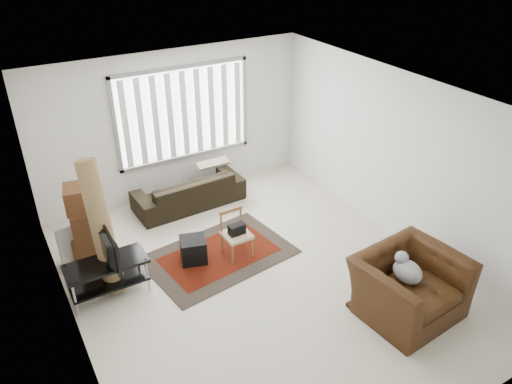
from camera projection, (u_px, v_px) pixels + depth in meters
room at (241, 156)px, 6.82m from camera, size 6.00×6.02×2.71m
persian_rug at (219, 255)px, 7.77m from camera, size 2.35×1.73×0.02m
tv_stand at (107, 272)px, 6.81m from camera, size 1.10×0.49×0.55m
tv at (103, 247)px, 6.61m from camera, size 0.12×0.89×0.51m
subwoofer at (193, 250)px, 7.56m from camera, size 0.47×0.47×0.38m
moving_boxes at (88, 227)px, 7.41m from camera, size 0.60×0.57×1.27m
white_flatpack at (77, 245)px, 7.43m from camera, size 0.56×0.24×0.69m
rolled_rug at (101, 227)px, 6.75m from camera, size 0.32×0.74×1.91m
sofa at (189, 186)px, 8.94m from camera, size 2.01×0.94×0.76m
side_chair at (236, 232)px, 7.60m from camera, size 0.41×0.41×0.75m
armchair at (409, 283)px, 6.47m from camera, size 1.40×1.25×0.96m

